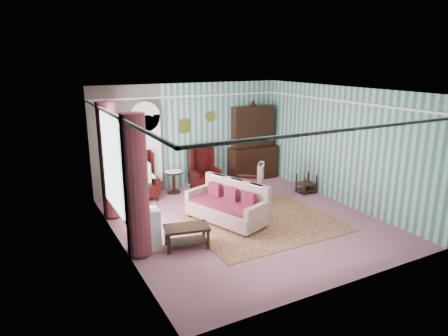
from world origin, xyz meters
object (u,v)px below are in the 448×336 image
wingback_left (142,177)px  floral_armchair (249,184)px  bookcase (146,154)px  nest_table (306,183)px  plant_stand (145,230)px  round_side_table (174,182)px  seated_woman (142,178)px  sofa (226,200)px  wingback_right (204,168)px  coffee_table (187,237)px  dresser_hutch (253,141)px

wingback_left → floral_armchair: 2.73m
bookcase → wingback_left: bookcase is taller
nest_table → plant_stand: (-4.87, -1.20, 0.13)m
round_side_table → plant_stand: size_ratio=0.75×
bookcase → seated_woman: bearing=-122.7°
seated_woman → sofa: (1.20, -2.30, -0.07)m
wingback_right → seated_woman: size_ratio=1.06×
bookcase → seated_woman: bookcase is taller
seated_woman → coffee_table: (-0.05, -3.02, -0.37)m
wingback_left → sofa: (1.20, -2.30, -0.11)m
wingback_left → nest_table: 4.37m
dresser_hutch → plant_stand: (-4.30, -3.02, -0.78)m
round_side_table → coffee_table: (-0.95, -3.17, -0.08)m
wingback_right → seated_woman: 1.75m
nest_table → coffee_table: 4.38m
round_side_table → sofa: (0.30, -2.45, 0.22)m
dresser_hutch → wingback_right: 1.86m
bookcase → coffee_table: bookcase is taller
wingback_right → plant_stand: wingback_right is taller
sofa → floral_armchair: sofa is taller
bookcase → coffee_table: 3.54m
seated_woman → sofa: 2.59m
round_side_table → floral_armchair: 2.09m
dresser_hutch → sofa: dresser_hutch is taller
floral_armchair → round_side_table: bearing=83.9°
seated_woman → floral_armchair: seated_woman is taller
floral_armchair → dresser_hutch: bearing=2.6°
nest_table → floral_armchair: (-1.67, 0.26, 0.17)m
wingback_right → round_side_table: size_ratio=2.08×
round_side_table → nest_table: (3.17, -1.70, -0.03)m
dresser_hutch → nest_table: dresser_hutch is taller
bookcase → wingback_right: bearing=-14.6°
dresser_hutch → seated_woman: 3.56m
wingback_left → round_side_table: wingback_left is taller
wingback_left → round_side_table: bearing=9.5°
seated_woman → plant_stand: (-0.80, -2.75, -0.19)m
seated_woman → floral_armchair: 2.73m
nest_table → coffee_table: bearing=-160.4°
coffee_table → plant_stand: bearing=160.3°
seated_woman → plant_stand: seated_woman is taller
coffee_table → floral_armchair: bearing=35.1°
seated_woman → plant_stand: bearing=-106.2°
bookcase → wingback_right: bookcase is taller
wingback_right → floral_armchair: 1.46m
plant_stand → bookcase: bearing=71.5°
sofa → bookcase: bearing=-0.6°
floral_armchair → coffee_table: floral_armchair is taller
plant_stand → wingback_left: bearing=73.8°
wingback_left → nest_table: size_ratio=2.31×
wingback_right → seated_woman: wingback_right is taller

